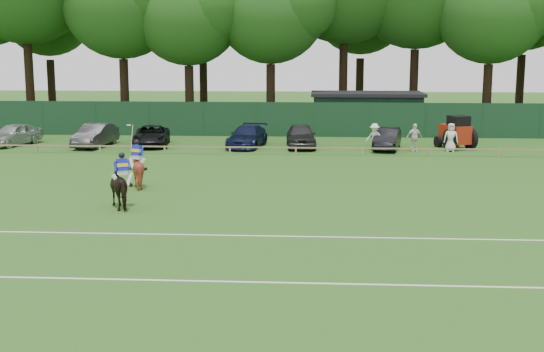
# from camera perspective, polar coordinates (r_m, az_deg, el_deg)

# --- Properties ---
(ground) EXTENTS (160.00, 160.00, 0.00)m
(ground) POSITION_cam_1_polar(r_m,az_deg,el_deg) (26.24, -1.50, -4.16)
(ground) COLOR #1E4C14
(ground) RESTS_ON ground
(horse_dark) EXTENTS (1.85, 2.23, 1.73)m
(horse_dark) POSITION_cam_1_polar(r_m,az_deg,el_deg) (30.04, -11.62, -0.84)
(horse_dark) COLOR black
(horse_dark) RESTS_ON ground
(horse_chestnut) EXTENTS (1.84, 1.94, 1.69)m
(horse_chestnut) POSITION_cam_1_polar(r_m,az_deg,el_deg) (34.24, -10.50, 0.51)
(horse_chestnut) COLOR maroon
(horse_chestnut) RESTS_ON ground
(sedan_silver) EXTENTS (2.96, 4.63, 1.47)m
(sedan_silver) POSITION_cam_1_polar(r_m,az_deg,el_deg) (50.96, -19.61, 3.10)
(sedan_silver) COLOR #B4B8BA
(sedan_silver) RESTS_ON ground
(sedan_grey) EXTENTS (2.05, 4.66, 1.49)m
(sedan_grey) POSITION_cam_1_polar(r_m,az_deg,el_deg) (48.77, -13.70, 3.12)
(sedan_grey) COLOR #333235
(sedan_grey) RESTS_ON ground
(suv_black) EXTENTS (2.90, 5.08, 1.34)m
(suv_black) POSITION_cam_1_polar(r_m,az_deg,el_deg) (48.36, -9.45, 3.12)
(suv_black) COLOR black
(suv_black) RESTS_ON ground
(sedan_navy) EXTENTS (2.63, 5.03, 1.39)m
(sedan_navy) POSITION_cam_1_polar(r_m,az_deg,el_deg) (47.21, -1.96, 3.12)
(sedan_navy) COLOR #111737
(sedan_navy) RESTS_ON ground
(hatch_grey) EXTENTS (2.13, 4.62, 1.53)m
(hatch_grey) POSITION_cam_1_polar(r_m,az_deg,el_deg) (46.99, 2.28, 3.17)
(hatch_grey) COLOR #29292B
(hatch_grey) RESTS_ON ground
(estate_black) EXTENTS (2.22, 4.37, 1.37)m
(estate_black) POSITION_cam_1_polar(r_m,az_deg,el_deg) (46.67, 9.01, 2.90)
(estate_black) COLOR black
(estate_black) RESTS_ON ground
(spectator_left) EXTENTS (1.27, 1.02, 1.72)m
(spectator_left) POSITION_cam_1_polar(r_m,az_deg,el_deg) (45.89, 8.05, 3.02)
(spectator_left) COLOR white
(spectator_left) RESTS_ON ground
(spectator_mid) EXTENTS (1.10, 0.69, 1.74)m
(spectator_mid) POSITION_cam_1_polar(r_m,az_deg,el_deg) (46.13, 11.10, 2.99)
(spectator_mid) COLOR silver
(spectator_mid) RESTS_ON ground
(spectator_right) EXTENTS (0.93, 0.67, 1.78)m
(spectator_right) POSITION_cam_1_polar(r_m,az_deg,el_deg) (46.50, 13.86, 2.96)
(spectator_right) COLOR silver
(spectator_right) RESTS_ON ground
(rider_dark) EXTENTS (0.87, 0.63, 1.41)m
(rider_dark) POSITION_cam_1_polar(r_m,az_deg,el_deg) (29.89, -11.67, 0.59)
(rider_dark) COLOR silver
(rider_dark) RESTS_ON ground
(rider_chestnut) EXTENTS (0.91, 0.76, 2.05)m
(rider_chestnut) POSITION_cam_1_polar(r_m,az_deg,el_deg) (34.11, -10.56, 1.76)
(rider_chestnut) COLOR silver
(rider_chestnut) RESTS_ON ground
(pitch_lines) EXTENTS (60.00, 5.10, 0.01)m
(pitch_lines) POSITION_cam_1_polar(r_m,az_deg,el_deg) (22.88, -2.28, -6.30)
(pitch_lines) COLOR silver
(pitch_lines) RESTS_ON ground
(pitch_rail) EXTENTS (62.10, 0.10, 0.50)m
(pitch_rail) POSITION_cam_1_polar(r_m,az_deg,el_deg) (43.81, 0.57, 2.24)
(pitch_rail) COLOR #997F5B
(pitch_rail) RESTS_ON ground
(perimeter_fence) EXTENTS (92.08, 0.08, 2.50)m
(perimeter_fence) POSITION_cam_1_polar(r_m,az_deg,el_deg) (52.64, 1.09, 4.46)
(perimeter_fence) COLOR #14351E
(perimeter_fence) RESTS_ON ground
(utility_shed) EXTENTS (8.40, 4.40, 3.04)m
(utility_shed) POSITION_cam_1_polar(r_m,az_deg,el_deg) (55.67, 7.43, 4.98)
(utility_shed) COLOR #14331E
(utility_shed) RESTS_ON ground
(tree_row) EXTENTS (96.00, 12.00, 21.00)m
(tree_row) POSITION_cam_1_polar(r_m,az_deg,el_deg) (60.68, 3.31, 4.02)
(tree_row) COLOR #26561C
(tree_row) RESTS_ON ground
(tractor) EXTENTS (2.51, 2.98, 2.14)m
(tractor) POSITION_cam_1_polar(r_m,az_deg,el_deg) (47.85, 14.25, 3.28)
(tractor) COLOR #9A220E
(tractor) RESTS_ON ground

